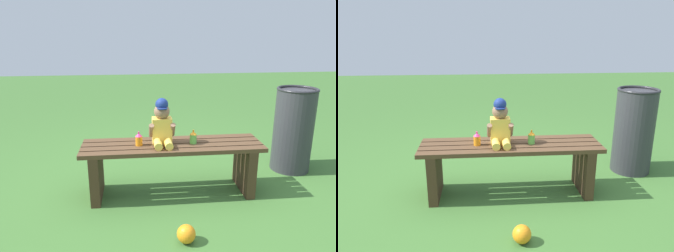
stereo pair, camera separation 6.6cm
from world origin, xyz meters
The scene contains 7 objects.
ground_plane centered at (0.00, 0.00, 0.00)m, with size 16.00×16.00×0.00m, color #3D6B2D.
park_bench centered at (0.00, 0.00, 0.32)m, with size 1.58×0.42×0.48m.
child_figure centered at (-0.09, 0.01, 0.65)m, with size 0.23×0.27×0.40m.
sippy_cup_left centered at (-0.29, -0.01, 0.53)m, with size 0.06×0.06×0.12m.
sippy_cup_right centered at (0.18, -0.01, 0.53)m, with size 0.06×0.06×0.12m.
toy_ball centered at (0.01, -0.73, 0.07)m, with size 0.13×0.13×0.13m, color orange.
trash_bin centered at (1.31, 0.39, 0.44)m, with size 0.41×0.41×0.88m.
Camera 1 is at (-0.32, -2.63, 1.45)m, focal length 34.23 mm.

